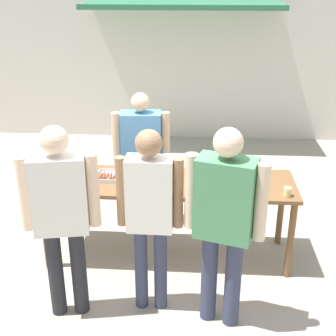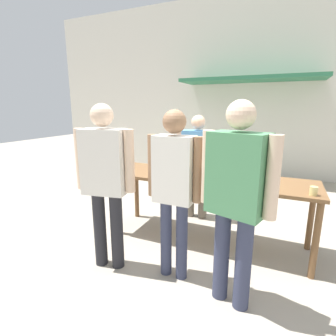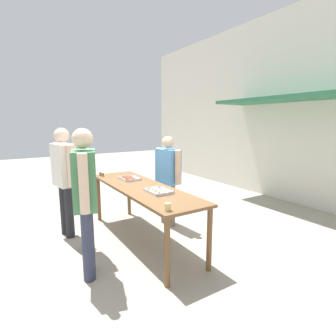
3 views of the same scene
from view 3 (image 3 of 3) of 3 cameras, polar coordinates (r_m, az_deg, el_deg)
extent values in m
plane|color=#A39989|center=(4.48, -5.47, -15.29)|extent=(24.00, 24.00, 0.00)
cube|color=beige|center=(6.85, 26.34, 11.85)|extent=(12.00, 0.12, 4.50)
cube|color=#2D704C|center=(6.40, 23.79, 13.59)|extent=(3.20, 1.00, 0.08)
cube|color=brown|center=(4.18, -5.67, -4.30)|extent=(2.65, 0.77, 0.04)
cylinder|color=brown|center=(5.32, -14.83, -6.49)|extent=(0.07, 0.07, 0.86)
cylinder|color=brown|center=(3.16, -0.19, -17.90)|extent=(0.07, 0.07, 0.86)
cylinder|color=brown|center=(5.53, -8.51, -5.63)|extent=(0.07, 0.07, 0.86)
cylinder|color=brown|center=(3.50, 8.99, -15.10)|extent=(0.07, 0.07, 0.86)
cube|color=silver|center=(4.70, -8.36, -2.46)|extent=(0.37, 0.29, 0.01)
cube|color=silver|center=(4.64, -9.94, -2.38)|extent=(0.37, 0.01, 0.03)
cube|color=silver|center=(4.75, -6.82, -2.02)|extent=(0.37, 0.01, 0.03)
cube|color=silver|center=(4.85, -9.23, -1.81)|extent=(0.01, 0.29, 0.03)
cube|color=silver|center=(4.53, -7.43, -2.62)|extent=(0.01, 0.29, 0.03)
cylinder|color=brown|center=(4.82, -9.12, -1.93)|extent=(0.03, 0.11, 0.03)
cylinder|color=brown|center=(4.80, -8.82, -1.98)|extent=(0.04, 0.14, 0.03)
cylinder|color=brown|center=(4.77, -8.64, -2.08)|extent=(0.02, 0.13, 0.02)
cylinder|color=brown|center=(4.73, -8.49, -2.17)|extent=(0.03, 0.15, 0.02)
cylinder|color=brown|center=(4.69, -8.47, -2.28)|extent=(0.04, 0.15, 0.02)
cylinder|color=brown|center=(4.66, -8.22, -2.32)|extent=(0.03, 0.15, 0.03)
cylinder|color=brown|center=(4.63, -7.91, -2.41)|extent=(0.04, 0.13, 0.03)
cylinder|color=brown|center=(4.59, -7.76, -2.53)|extent=(0.03, 0.11, 0.02)
cylinder|color=brown|center=(4.56, -7.56, -2.61)|extent=(0.03, 0.12, 0.02)
cube|color=silver|center=(3.81, -2.07, -5.30)|extent=(0.39, 0.29, 0.01)
cube|color=silver|center=(3.74, -3.94, -5.27)|extent=(0.39, 0.01, 0.03)
cube|color=silver|center=(3.87, -0.26, -4.70)|extent=(0.39, 0.01, 0.03)
cube|color=silver|center=(3.96, -3.47, -4.37)|extent=(0.01, 0.29, 0.03)
cube|color=silver|center=(3.64, -0.54, -5.65)|extent=(0.01, 0.29, 0.03)
ellipsoid|color=beige|center=(3.92, -2.98, -4.45)|extent=(0.08, 0.12, 0.05)
ellipsoid|color=beige|center=(3.83, -2.49, -4.75)|extent=(0.07, 0.10, 0.05)
ellipsoid|color=beige|center=(3.76, -1.70, -5.06)|extent=(0.06, 0.12, 0.04)
ellipsoid|color=beige|center=(3.69, -1.15, -5.46)|extent=(0.05, 0.09, 0.04)
cylinder|color=#B22319|center=(5.15, -14.39, -1.24)|extent=(0.06, 0.06, 0.07)
cylinder|color=#B2B2B7|center=(5.14, -14.41, -0.84)|extent=(0.06, 0.06, 0.01)
cylinder|color=#567A38|center=(5.07, -14.06, -1.39)|extent=(0.06, 0.06, 0.07)
cylinder|color=#B2B2B7|center=(5.06, -14.08, -0.99)|extent=(0.06, 0.06, 0.01)
cylinder|color=#DBC67A|center=(3.04, -0.08, -8.47)|extent=(0.08, 0.08, 0.09)
cylinder|color=#756B5B|center=(5.03, -0.73, -7.46)|extent=(0.14, 0.14, 0.79)
cylinder|color=#756B5B|center=(4.88, 0.75, -8.05)|extent=(0.14, 0.14, 0.79)
cube|color=#5193D1|center=(4.79, 0.00, 0.39)|extent=(0.49, 0.30, 0.63)
sphere|color=#DBAD89|center=(4.73, 0.00, 5.64)|extent=(0.22, 0.22, 0.22)
cylinder|color=#DBAD89|center=(5.01, -1.97, 1.00)|extent=(0.11, 0.11, 0.60)
cylinder|color=#DBAD89|center=(4.56, 2.17, 0.11)|extent=(0.11, 0.11, 0.60)
cylinder|color=#232328|center=(4.68, -20.69, -9.00)|extent=(0.14, 0.14, 0.87)
cylinder|color=#232328|center=(4.87, -21.62, -8.34)|extent=(0.14, 0.14, 0.87)
cube|color=silver|center=(4.59, -21.78, 0.62)|extent=(0.50, 0.33, 0.69)
sphere|color=beige|center=(4.55, -22.17, 6.61)|extent=(0.24, 0.24, 0.24)
cylinder|color=beige|center=(4.33, -20.45, 0.41)|extent=(0.10, 0.10, 0.66)
cylinder|color=beige|center=(4.85, -22.99, 1.21)|extent=(0.10, 0.10, 0.66)
cylinder|color=#333851|center=(3.41, -17.00, -15.92)|extent=(0.14, 0.14, 0.88)
cylinder|color=#333851|center=(3.61, -16.92, -14.45)|extent=(0.14, 0.14, 0.88)
cube|color=#478456|center=(3.26, -17.67, -2.46)|extent=(0.53, 0.39, 0.70)
sphere|color=beige|center=(3.19, -18.13, 6.11)|extent=(0.24, 0.24, 0.24)
cylinder|color=beige|center=(2.97, -17.88, -3.31)|extent=(0.11, 0.11, 0.66)
cylinder|color=beige|center=(3.54, -17.52, -1.19)|extent=(0.11, 0.11, 0.66)
cylinder|color=#333851|center=(4.04, -17.03, -12.07)|extent=(0.12, 0.12, 0.84)
cylinder|color=#333851|center=(4.20, -17.66, -11.23)|extent=(0.12, 0.12, 0.84)
cube|color=silver|center=(3.91, -17.92, -1.26)|extent=(0.40, 0.22, 0.67)
sphere|color=#936B4C|center=(3.85, -18.30, 5.56)|extent=(0.23, 0.23, 0.23)
cylinder|color=#936B4C|center=(3.67, -17.03, -1.65)|extent=(0.09, 0.09, 0.63)
cylinder|color=#936B4C|center=(4.14, -18.74, -0.46)|extent=(0.09, 0.09, 0.63)
camera|label=1|loc=(4.37, -73.12, 17.11)|focal=50.00mm
camera|label=2|loc=(3.09, -58.93, 2.83)|focal=28.00mm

